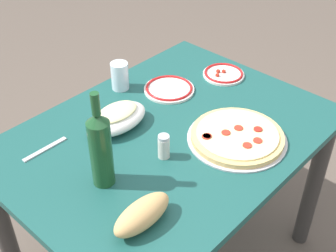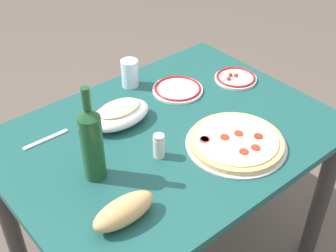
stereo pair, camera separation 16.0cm
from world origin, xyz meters
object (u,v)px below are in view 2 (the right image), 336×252
Objects in this scene: dining_table at (168,160)px; baked_pasta_dish at (120,114)px; bread_loaf at (124,211)px; pepperoni_pizza at (236,142)px; water_glass at (130,73)px; side_plate_near at (236,78)px; spice_shaker at (159,146)px; wine_bottle at (92,142)px; side_plate_far at (178,89)px.

dining_table is 4.88× the size of baked_pasta_dish.
pepperoni_pizza is at bearing -176.84° from bread_loaf.
water_glass reaches higher than side_plate_near.
spice_shaker is at bearing -27.96° from pepperoni_pizza.
baked_pasta_dish is 1.20× the size of bread_loaf.
wine_bottle is 2.88× the size of water_glass.
spice_shaker is (0.01, 0.24, 0.00)m from baked_pasta_dish.
spice_shaker is at bearing 36.52° from dining_table.
side_plate_near is 0.88× the size of bread_loaf.
spice_shaker is at bearing 40.16° from side_plate_far.
dining_table is at bearing -176.20° from wine_bottle.
side_plate_near reaches higher than dining_table.
bread_loaf is (0.04, 0.21, -0.10)m from wine_bottle.
side_plate_far is at bearing -175.00° from baked_pasta_dish.
side_plate_near is 0.58m from spice_shaker.
side_plate_far reaches higher than dining_table.
side_plate_far is (-0.21, -0.19, 0.14)m from dining_table.
side_plate_near is at bearing -162.83° from spice_shaker.
pepperoni_pizza reaches higher than side_plate_far.
bread_loaf is (0.44, 0.58, -0.02)m from water_glass.
dining_table is 6.65× the size of side_plate_near.
dining_table is at bearing -143.48° from spice_shaker.
water_glass is (-0.09, -0.35, 0.19)m from dining_table.
water_glass reaches higher than baked_pasta_dish.
spice_shaker reaches higher than dining_table.
wine_bottle is 1.64× the size of bread_loaf.
spice_shaker is (-0.21, 0.06, -0.09)m from wine_bottle.
wine_bottle reaches higher than side_plate_far.
bread_loaf is (0.49, 0.03, 0.02)m from pepperoni_pizza.
dining_table is at bearing 41.85° from side_plate_far.
wine_bottle is at bearing 3.80° from dining_table.
wine_bottle is 3.78× the size of spice_shaker.
water_glass is 0.65× the size of side_plate_near.
baked_pasta_dish is 0.47m from bread_loaf.
side_plate_far is 0.41m from spice_shaker.
dining_table is 3.56× the size of wine_bottle.
dining_table is at bearing -56.53° from pepperoni_pizza.
baked_pasta_dish is 0.55m from side_plate_near.
bread_loaf is (0.26, 0.39, -0.00)m from baked_pasta_dish.
bread_loaf reaches higher than dining_table.
pepperoni_pizza is 0.43m from baked_pasta_dish.
pepperoni_pizza is (-0.13, 0.20, 0.15)m from dining_table.
water_glass is at bearing -52.89° from side_plate_far.
wine_bottle is (0.45, -0.18, 0.12)m from pepperoni_pizza.
baked_pasta_dish is at bearing 5.00° from side_plate_far.
water_glass is at bearing -104.17° from dining_table.
water_glass is 0.73m from bread_loaf.
water_glass reaches higher than bread_loaf.
bread_loaf is (0.81, 0.33, 0.03)m from side_plate_near.
spice_shaker is (0.31, 0.26, 0.03)m from side_plate_far.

